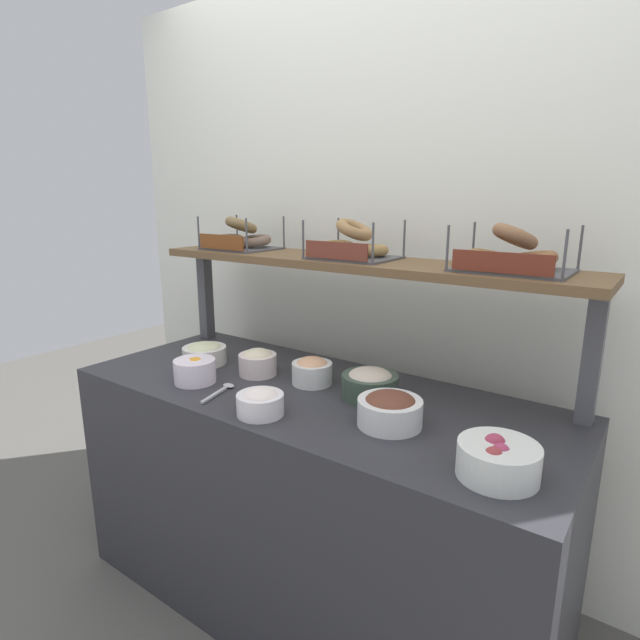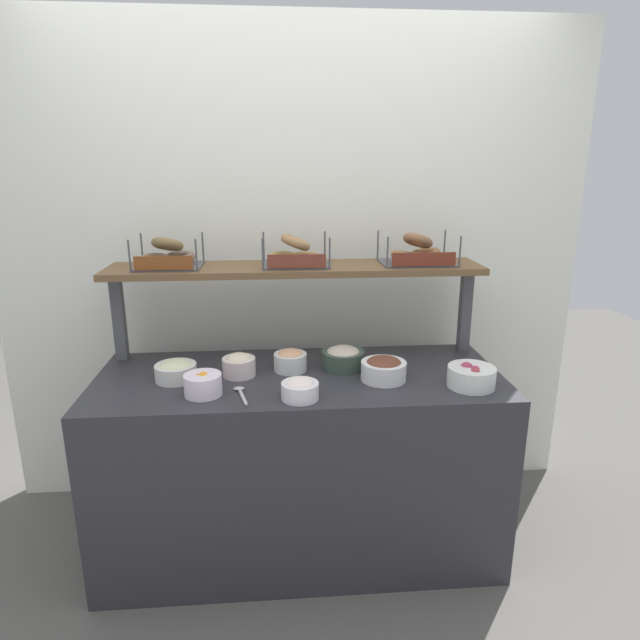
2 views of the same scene
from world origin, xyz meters
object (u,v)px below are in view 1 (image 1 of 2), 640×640
Objects in this scene: serving_spoon_near_plate at (222,390)px; bagel_basket_cinnamon_raisin at (512,256)px; bowl_potato_salad at (258,362)px; bowl_lox_spread at (312,371)px; bowl_fruit_salad at (195,370)px; bagel_basket_poppy at (241,238)px; bowl_scallion_spread at (204,353)px; bowl_tuna_salad at (370,383)px; bowl_chocolate_spread at (390,409)px; bowl_beet_salad at (498,459)px; bowl_cream_cheese at (260,402)px; bagel_basket_everything at (353,246)px.

serving_spoon_near_plate is 0.51× the size of bagel_basket_cinnamon_raisin.
bowl_potato_salad is 0.98× the size of bowl_lox_spread.
bowl_fruit_salad is at bearing -123.83° from bowl_potato_salad.
bowl_scallion_spread is at bearing -79.81° from bagel_basket_poppy.
bowl_lox_spread is 0.49× the size of bagel_basket_poppy.
bowl_tuna_salad is 1.27× the size of bowl_fruit_salad.
bowl_scallion_spread is at bearing -174.04° from bowl_potato_salad.
bowl_chocolate_spread is 1.10× the size of bowl_scallion_spread.
bowl_beet_salad is 1.31× the size of bowl_fruit_salad.
bowl_chocolate_spread is 0.87m from bowl_scallion_spread.
bowl_tuna_salad is 1.09× the size of bowl_scallion_spread.
bowl_tuna_salad is 0.72m from bowl_scallion_spread.
bowl_chocolate_spread is 0.56× the size of bagel_basket_cinnamon_raisin.
bowl_beet_salad is 0.77m from bowl_lox_spread.
bowl_potato_salad is at bearing 170.77° from bowl_chocolate_spread.
bowl_potato_salad is 0.82× the size of serving_spoon_near_plate.
bowl_beet_salad is 0.93m from serving_spoon_near_plate.
bowl_potato_salad reaches higher than bowl_beet_salad.
bowl_beet_salad is at bearing 0.07° from serving_spoon_near_plate.
bowl_scallion_spread is at bearing 171.92° from bowl_beet_salad.
bowl_beet_salad reaches higher than bowl_fruit_salad.
bagel_basket_cinnamon_raisin is at bearing 25.20° from bowl_fruit_salad.
bowl_beet_salad is at bearing -74.03° from bagel_basket_cinnamon_raisin.
bowl_tuna_salad is at bearing 22.48° from bowl_fruit_salad.
bowl_cream_cheese is at bearing -84.73° from bowl_lox_spread.
bagel_basket_poppy is 1.13m from bagel_basket_cinnamon_raisin.
bowl_lox_spread is at bearing 159.89° from bowl_chocolate_spread.
bowl_lox_spread is at bearing 50.05° from serving_spoon_near_plate.
bowl_lox_spread reaches higher than bowl_fruit_salad.
serving_spoon_near_plate is (0.28, -0.17, -0.04)m from bowl_scallion_spread.
bagel_basket_poppy is at bearing 160.27° from bowl_beet_salad.
bowl_cream_cheese is at bearing -42.56° from bagel_basket_poppy.
bowl_chocolate_spread is at bearing -44.73° from bagel_basket_everything.
bagel_basket_cinnamon_raisin is (0.80, 0.46, 0.47)m from serving_spoon_near_plate.
bowl_tuna_salad is at bearing 153.28° from bowl_beet_salad.
bagel_basket_cinnamon_raisin is (0.21, 0.35, 0.43)m from bowl_chocolate_spread.
bowl_chocolate_spread is at bearing -20.11° from bowl_lox_spread.
bowl_beet_salad is at bearing -8.08° from bowl_scallion_spread.
bagel_basket_cinnamon_raisin is (0.37, 0.21, 0.43)m from bowl_tuna_salad.
bowl_beet_salad is 1.37× the size of bowl_potato_salad.
bowl_scallion_spread is at bearing -165.40° from bagel_basket_cinnamon_raisin.
bagel_basket_cinnamon_raisin reaches higher than bowl_tuna_salad.
bowl_chocolate_spread reaches higher than bowl_lox_spread.
bowl_fruit_salad is at bearing 176.69° from serving_spoon_near_plate.
bagel_basket_cinnamon_raisin reaches higher than bagel_basket_everything.
bowl_lox_spread is (0.35, 0.24, 0.00)m from bowl_fruit_salad.
bowl_scallion_spread is at bearing 175.30° from bowl_chocolate_spread.
bowl_cream_cheese is at bearing -137.83° from bagel_basket_cinnamon_raisin.
bowl_potato_salad is 0.36m from bowl_cream_cheese.
bowl_chocolate_spread reaches higher than bowl_scallion_spread.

